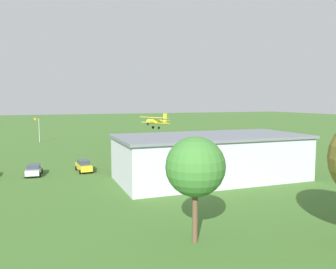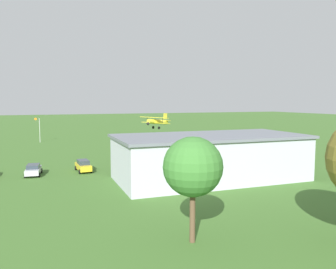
{
  "view_description": "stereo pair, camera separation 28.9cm",
  "coord_description": "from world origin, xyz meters",
  "px_view_note": "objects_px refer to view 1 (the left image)",
  "views": [
    {
      "loc": [
        22.23,
        77.63,
        10.41
      ],
      "look_at": [
        -2.48,
        15.51,
        3.83
      ],
      "focal_mm": 36.44,
      "sensor_mm": 36.0,
      "label": 1
    },
    {
      "loc": [
        21.96,
        77.74,
        10.41
      ],
      "look_at": [
        -2.48,
        15.51,
        3.83
      ],
      "focal_mm": 36.44,
      "sensor_mm": 36.0,
      "label": 2
    }
  ],
  "objects_px": {
    "hangar": "(211,157)",
    "person_at_fence_line": "(162,156)",
    "biplane": "(156,121)",
    "car_silver": "(34,170)",
    "person_crossing_taxiway": "(135,157)",
    "tree_by_windsock": "(195,167)",
    "person_watching_takeoff": "(169,155)",
    "truck_box_grey": "(235,150)",
    "car_yellow": "(84,166)",
    "windsock": "(36,121)"
  },
  "relations": [
    {
      "from": "person_watching_takeoff",
      "to": "biplane",
      "type": "bearing_deg",
      "value": -102.38
    },
    {
      "from": "car_silver",
      "to": "car_yellow",
      "type": "bearing_deg",
      "value": -179.27
    },
    {
      "from": "hangar",
      "to": "windsock",
      "type": "xyz_separation_m",
      "value": [
        21.07,
        -51.98,
        2.51
      ]
    },
    {
      "from": "car_yellow",
      "to": "person_at_fence_line",
      "type": "distance_m",
      "value": 14.61
    },
    {
      "from": "person_at_fence_line",
      "to": "person_crossing_taxiway",
      "type": "bearing_deg",
      "value": -7.9
    },
    {
      "from": "car_yellow",
      "to": "person_at_fence_line",
      "type": "relative_size",
      "value": 2.55
    },
    {
      "from": "biplane",
      "to": "tree_by_windsock",
      "type": "xyz_separation_m",
      "value": [
        15.47,
        51.44,
        -0.15
      ]
    },
    {
      "from": "car_silver",
      "to": "tree_by_windsock",
      "type": "height_order",
      "value": "tree_by_windsock"
    },
    {
      "from": "biplane",
      "to": "person_watching_takeoff",
      "type": "height_order",
      "value": "biplane"
    },
    {
      "from": "biplane",
      "to": "person_at_fence_line",
      "type": "xyz_separation_m",
      "value": [
        5.59,
        18.24,
        -4.89
      ]
    },
    {
      "from": "person_crossing_taxiway",
      "to": "windsock",
      "type": "height_order",
      "value": "windsock"
    },
    {
      "from": "hangar",
      "to": "truck_box_grey",
      "type": "relative_size",
      "value": 3.35
    },
    {
      "from": "car_silver",
      "to": "biplane",
      "type": "bearing_deg",
      "value": -139.46
    },
    {
      "from": "car_silver",
      "to": "person_crossing_taxiway",
      "type": "relative_size",
      "value": 2.75
    },
    {
      "from": "car_silver",
      "to": "truck_box_grey",
      "type": "bearing_deg",
      "value": -176.66
    },
    {
      "from": "person_watching_takeoff",
      "to": "car_silver",
      "type": "bearing_deg",
      "value": 13.99
    },
    {
      "from": "biplane",
      "to": "car_yellow",
      "type": "relative_size",
      "value": 1.77
    },
    {
      "from": "hangar",
      "to": "person_at_fence_line",
      "type": "relative_size",
      "value": 14.23
    },
    {
      "from": "car_silver",
      "to": "person_crossing_taxiway",
      "type": "distance_m",
      "value": 17.0
    },
    {
      "from": "car_yellow",
      "to": "windsock",
      "type": "height_order",
      "value": "windsock"
    },
    {
      "from": "truck_box_grey",
      "to": "person_crossing_taxiway",
      "type": "relative_size",
      "value": 4.51
    },
    {
      "from": "person_crossing_taxiway",
      "to": "hangar",
      "type": "bearing_deg",
      "value": 109.64
    },
    {
      "from": "windsock",
      "to": "car_yellow",
      "type": "bearing_deg",
      "value": 98.3
    },
    {
      "from": "windsock",
      "to": "tree_by_windsock",
      "type": "bearing_deg",
      "value": 98.2
    },
    {
      "from": "person_at_fence_line",
      "to": "tree_by_windsock",
      "type": "distance_m",
      "value": 34.97
    },
    {
      "from": "tree_by_windsock",
      "to": "windsock",
      "type": "height_order",
      "value": "tree_by_windsock"
    },
    {
      "from": "biplane",
      "to": "windsock",
      "type": "relative_size",
      "value": 1.28
    },
    {
      "from": "car_yellow",
      "to": "tree_by_windsock",
      "type": "xyz_separation_m",
      "value": [
        -4.09,
        28.91,
        4.75
      ]
    },
    {
      "from": "car_yellow",
      "to": "car_silver",
      "type": "bearing_deg",
      "value": 0.73
    },
    {
      "from": "car_yellow",
      "to": "tree_by_windsock",
      "type": "height_order",
      "value": "tree_by_windsock"
    },
    {
      "from": "biplane",
      "to": "car_silver",
      "type": "height_order",
      "value": "biplane"
    },
    {
      "from": "biplane",
      "to": "person_crossing_taxiway",
      "type": "bearing_deg",
      "value": 59.89
    },
    {
      "from": "car_silver",
      "to": "person_at_fence_line",
      "type": "height_order",
      "value": "person_at_fence_line"
    },
    {
      "from": "biplane",
      "to": "car_silver",
      "type": "distance_m",
      "value": 35.16
    },
    {
      "from": "car_yellow",
      "to": "windsock",
      "type": "bearing_deg",
      "value": -81.7
    },
    {
      "from": "hangar",
      "to": "car_yellow",
      "type": "bearing_deg",
      "value": -36.58
    },
    {
      "from": "person_crossing_taxiway",
      "to": "tree_by_windsock",
      "type": "height_order",
      "value": "tree_by_windsock"
    },
    {
      "from": "person_crossing_taxiway",
      "to": "windsock",
      "type": "xyz_separation_m",
      "value": [
        15.3,
        -35.82,
        4.66
      ]
    },
    {
      "from": "hangar",
      "to": "person_watching_takeoff",
      "type": "distance_m",
      "value": 16.96
    },
    {
      "from": "tree_by_windsock",
      "to": "truck_box_grey",
      "type": "bearing_deg",
      "value": -126.98
    },
    {
      "from": "hangar",
      "to": "biplane",
      "type": "relative_size",
      "value": 3.16
    },
    {
      "from": "car_silver",
      "to": "windsock",
      "type": "relative_size",
      "value": 0.74
    },
    {
      "from": "car_silver",
      "to": "person_at_fence_line",
      "type": "distance_m",
      "value": 21.31
    },
    {
      "from": "truck_box_grey",
      "to": "person_watching_takeoff",
      "type": "xyz_separation_m",
      "value": [
        11.46,
        -3.67,
        -0.79
      ]
    },
    {
      "from": "biplane",
      "to": "tree_by_windsock",
      "type": "height_order",
      "value": "tree_by_windsock"
    },
    {
      "from": "car_yellow",
      "to": "person_watching_takeoff",
      "type": "relative_size",
      "value": 2.87
    },
    {
      "from": "biplane",
      "to": "car_yellow",
      "type": "height_order",
      "value": "biplane"
    },
    {
      "from": "hangar",
      "to": "person_at_fence_line",
      "type": "distance_m",
      "value": 15.7
    },
    {
      "from": "truck_box_grey",
      "to": "person_watching_takeoff",
      "type": "height_order",
      "value": "truck_box_grey"
    },
    {
      "from": "car_yellow",
      "to": "biplane",
      "type": "bearing_deg",
      "value": -130.96
    }
  ]
}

